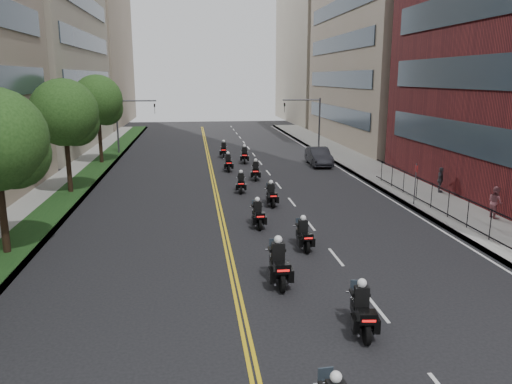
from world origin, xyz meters
TOP-DOWN VIEW (x-y plane):
  - sidewalk_right at (12.00, 25.00)m, footprint 4.00×90.00m
  - sidewalk_left at (-12.00, 25.00)m, footprint 4.00×90.00m
  - grass_strip at (-11.20, 25.00)m, footprint 2.00×90.00m
  - building_right_tan at (21.48, 48.00)m, footprint 15.11×28.00m
  - building_right_far at (21.50, 78.00)m, footprint 15.00×28.00m
  - building_left_far at (-22.00, 78.00)m, footprint 16.00×28.00m
  - iron_fence at (11.00, 12.00)m, footprint 0.05×28.00m
  - street_trees at (-11.05, 18.61)m, footprint 4.40×38.40m
  - traffic_signal_right at (9.54, 42.00)m, footprint 4.09×0.20m
  - traffic_signal_left at (-9.54, 42.00)m, footprint 4.09×0.20m
  - motorcycle_1 at (2.12, 3.49)m, footprint 0.67×2.31m
  - motorcycle_2 at (0.20, 7.48)m, footprint 0.58×2.54m
  - motorcycle_3 at (2.01, 11.28)m, footprint 0.50×2.13m
  - motorcycle_4 at (0.37, 14.97)m, footprint 0.50×2.16m
  - motorcycle_5 at (1.77, 19.33)m, footprint 0.49×2.13m
  - motorcycle_6 at (0.28, 23.20)m, footprint 0.56×2.09m
  - motorcycle_7 at (1.81, 27.32)m, footprint 0.65×2.21m
  - motorcycle_8 at (-0.03, 31.25)m, footprint 0.51×2.23m
  - motorcycle_9 at (1.75, 35.06)m, footprint 0.63×2.32m
  - motorcycle_10 at (0.06, 38.70)m, footprint 0.59×2.31m
  - parked_sedan at (8.22, 33.04)m, footprint 1.81×4.88m
  - pedestrian_b at (13.50, 14.58)m, footprint 0.67×0.86m
  - pedestrian_c at (13.50, 20.84)m, footprint 0.80×1.08m

SIDE VIEW (x-z plane):
  - sidewalk_right at x=12.00m, z-range 0.00..0.15m
  - sidewalk_left at x=-12.00m, z-range 0.00..0.15m
  - grass_strip at x=-11.20m, z-range 0.15..0.19m
  - motorcycle_6 at x=0.28m, z-range -0.16..1.38m
  - motorcycle_3 at x=2.01m, z-range -0.16..1.40m
  - motorcycle_5 at x=1.77m, z-range -0.17..1.41m
  - motorcycle_4 at x=0.37m, z-range -0.17..1.42m
  - motorcycle_7 at x=1.81m, z-range -0.17..1.46m
  - motorcycle_8 at x=-0.03m, z-range -0.17..1.47m
  - motorcycle_10 at x=0.06m, z-range -0.18..1.53m
  - motorcycle_1 at x=2.12m, z-range -0.18..1.53m
  - motorcycle_9 at x=1.75m, z-range -0.18..1.53m
  - motorcycle_2 at x=0.20m, z-range -0.20..1.68m
  - parked_sedan at x=8.22m, z-range 0.00..1.59m
  - iron_fence at x=11.00m, z-range 0.15..1.65m
  - pedestrian_c at x=13.50m, z-range 0.15..1.85m
  - pedestrian_b at x=13.50m, z-range 0.15..1.91m
  - traffic_signal_right at x=9.54m, z-range 0.90..6.50m
  - traffic_signal_left at x=-9.54m, z-range 0.90..6.50m
  - street_trees at x=-11.05m, z-range 1.14..9.12m
  - building_right_far at x=21.50m, z-range 0.00..26.00m
  - building_left_far at x=-22.00m, z-range 0.00..26.00m
  - building_right_tan at x=21.48m, z-range 0.00..30.00m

